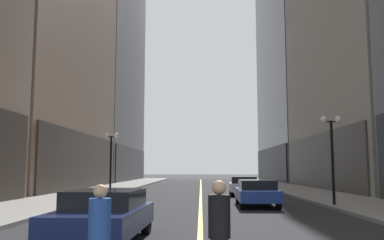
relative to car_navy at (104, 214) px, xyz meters
The scene contains 12 objects.
ground_plane 27.46m from the car_navy, 84.89° to the left, with size 200.00×200.00×0.00m, color #262628.
sidewalk_left 27.96m from the car_navy, 101.99° to the left, with size 4.50×78.00×0.15m, color gray.
sidewalk_right 29.36m from the car_navy, 68.64° to the left, with size 4.50×78.00×0.15m, color gray.
lane_centre_stripe 27.46m from the car_navy, 84.89° to the left, with size 0.16×70.00×0.01m, color #E5D64C.
building_right_far 60.90m from the car_navy, 70.05° to the left, with size 12.30×26.00×50.96m.
car_navy is the anchor object (origin of this frame).
car_blue 11.38m from the car_navy, 62.70° to the left, with size 2.00×4.37×1.32m.
car_white 19.66m from the car_navy, 73.91° to the left, with size 2.06×4.09×1.32m.
pedestrian_in_blue_hoodie 4.36m from the car_navy, 77.83° to the right, with size 0.48×0.48×1.62m.
pedestrian_in_black_coat 5.05m from the car_navy, 57.02° to the right, with size 0.47×0.47×1.68m.
street_lamp_left_far 19.36m from the car_navy, 101.90° to the left, with size 1.06×0.36×4.43m.
street_lamp_right_mid 13.29m from the car_navy, 47.31° to the left, with size 1.06×0.36×4.43m.
Camera 1 is at (0.03, -3.03, 1.86)m, focal length 38.77 mm.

